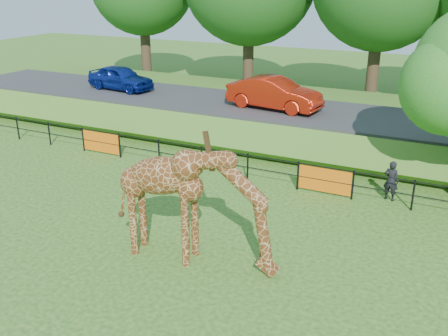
# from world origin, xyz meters

# --- Properties ---
(ground) EXTENTS (90.00, 90.00, 0.00)m
(ground) POSITION_xyz_m (0.00, 0.00, 0.00)
(ground) COLOR #225114
(ground) RESTS_ON ground
(giraffe) EXTENTS (4.75, 1.21, 3.36)m
(giraffe) POSITION_xyz_m (0.99, 2.07, 1.68)
(giraffe) COLOR #5D2E13
(giraffe) RESTS_ON ground
(perimeter_fence) EXTENTS (28.07, 0.10, 1.10)m
(perimeter_fence) POSITION_xyz_m (0.00, 8.00, 0.55)
(perimeter_fence) COLOR black
(perimeter_fence) RESTS_ON ground
(embankment) EXTENTS (40.00, 9.00, 1.30)m
(embankment) POSITION_xyz_m (0.00, 15.50, 0.65)
(embankment) COLOR #225114
(embankment) RESTS_ON ground
(road) EXTENTS (40.00, 5.00, 0.12)m
(road) POSITION_xyz_m (0.00, 14.00, 1.36)
(road) COLOR #2A292C
(road) RESTS_ON embankment
(car_blue) EXTENTS (4.08, 2.03, 1.34)m
(car_blue) POSITION_xyz_m (-10.27, 13.97, 2.09)
(car_blue) COLOR navy
(car_blue) RESTS_ON road
(car_red) EXTENTS (4.72, 2.16, 1.50)m
(car_red) POSITION_xyz_m (-1.08, 13.66, 2.17)
(car_red) COLOR red
(car_red) RESTS_ON road
(visitor) EXTENTS (0.58, 0.44, 1.45)m
(visitor) POSITION_xyz_m (5.19, 8.56, 0.72)
(visitor) COLOR black
(visitor) RESTS_ON ground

